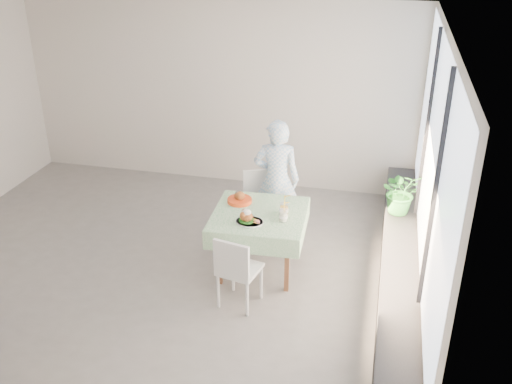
% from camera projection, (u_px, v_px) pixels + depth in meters
% --- Properties ---
extents(floor, '(6.00, 6.00, 0.00)m').
position_uv_depth(floor, '(161.00, 261.00, 6.92)').
color(floor, slate).
rests_on(floor, ground).
extents(ceiling, '(6.00, 6.00, 0.00)m').
position_uv_depth(ceiling, '(141.00, 24.00, 5.70)').
color(ceiling, white).
rests_on(ceiling, ground).
extents(wall_back, '(6.00, 0.02, 2.80)m').
position_uv_depth(wall_back, '(217.00, 93.00, 8.50)').
color(wall_back, beige).
rests_on(wall_back, ground).
extents(wall_front, '(6.00, 0.02, 2.80)m').
position_uv_depth(wall_front, '(17.00, 280.00, 4.12)').
color(wall_front, beige).
rests_on(wall_front, ground).
extents(wall_right, '(0.02, 5.00, 2.80)m').
position_uv_depth(wall_right, '(432.00, 180.00, 5.69)').
color(wall_right, beige).
rests_on(wall_right, ground).
extents(window_pane, '(0.01, 4.80, 2.18)m').
position_uv_depth(window_pane, '(432.00, 156.00, 5.59)').
color(window_pane, '#D1E0F9').
rests_on(window_pane, ground).
extents(window_ledge, '(0.40, 4.80, 0.50)m').
position_uv_depth(window_ledge, '(399.00, 274.00, 6.23)').
color(window_ledge, black).
rests_on(window_ledge, ground).
extents(cafe_table, '(1.08, 1.08, 0.74)m').
position_uv_depth(cafe_table, '(259.00, 235.00, 6.58)').
color(cafe_table, brown).
rests_on(cafe_table, ground).
extents(chair_far, '(0.53, 0.53, 0.86)m').
position_uv_depth(chair_far, '(261.00, 217.00, 7.37)').
color(chair_far, white).
rests_on(chair_far, ground).
extents(chair_near, '(0.47, 0.47, 0.84)m').
position_uv_depth(chair_near, '(239.00, 283.00, 6.05)').
color(chair_near, white).
rests_on(chair_near, ground).
extents(diner, '(0.62, 0.44, 1.59)m').
position_uv_depth(diner, '(277.00, 180.00, 7.14)').
color(diner, '#91BFE8').
rests_on(diner, ground).
extents(main_dish, '(0.31, 0.31, 0.16)m').
position_uv_depth(main_dish, '(248.00, 218.00, 6.23)').
color(main_dish, white).
rests_on(main_dish, cafe_table).
extents(juice_cup_orange, '(0.10, 0.10, 0.29)m').
position_uv_depth(juice_cup_orange, '(284.00, 209.00, 6.39)').
color(juice_cup_orange, white).
rests_on(juice_cup_orange, cafe_table).
extents(juice_cup_lemonade, '(0.10, 0.10, 0.28)m').
position_uv_depth(juice_cup_lemonade, '(283.00, 216.00, 6.26)').
color(juice_cup_lemonade, white).
rests_on(juice_cup_lemonade, cafe_table).
extents(second_dish, '(0.29, 0.29, 0.14)m').
position_uv_depth(second_dish, '(240.00, 199.00, 6.69)').
color(second_dish, red).
rests_on(second_dish, cafe_table).
extents(potted_plant, '(0.58, 0.53, 0.55)m').
position_uv_depth(potted_plant, '(402.00, 192.00, 6.88)').
color(potted_plant, '#2B8233').
rests_on(potted_plant, window_ledge).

